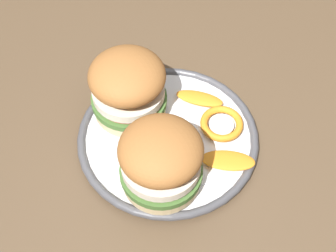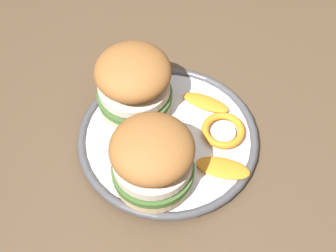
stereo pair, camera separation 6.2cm
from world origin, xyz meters
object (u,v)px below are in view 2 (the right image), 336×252
(dinner_plate, at_px, (168,138))
(sandwich_half_left, at_px, (152,159))
(dining_table, at_px, (185,174))
(sandwich_half_right, at_px, (134,82))

(dinner_plate, relative_size, sandwich_half_left, 1.72)
(dinner_plate, distance_m, sandwich_half_left, 0.09)
(dining_table, height_order, dinner_plate, dinner_plate)
(dining_table, xyz_separation_m, sandwich_half_left, (-0.09, 0.01, 0.17))
(dining_table, height_order, sandwich_half_left, sandwich_half_left)
(dinner_plate, bearing_deg, sandwich_half_left, -166.75)
(dining_table, relative_size, sandwich_half_left, 9.07)
(dining_table, distance_m, dinner_plate, 0.11)
(dining_table, relative_size, sandwich_half_right, 9.06)
(sandwich_half_left, bearing_deg, sandwich_half_right, 41.74)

